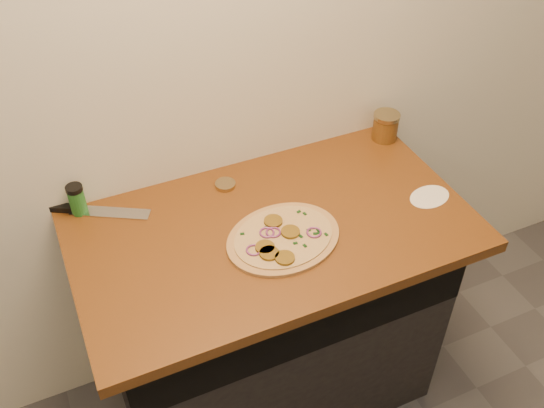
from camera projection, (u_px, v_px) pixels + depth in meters
name	position (u px, v px, depth m)	size (l,w,h in m)	color
cabinet	(269.00, 316.00, 2.15)	(1.10, 0.60, 0.86)	black
countertop	(272.00, 229.00, 1.84)	(1.20, 0.70, 0.04)	brown
pizza	(283.00, 238.00, 1.77)	(0.40, 0.40, 0.02)	tan
chefs_knife	(82.00, 210.00, 1.86)	(0.33, 0.21, 0.02)	#B7BAC1
mason_jar_lid	(225.00, 185.00, 1.96)	(0.07, 0.07, 0.01)	tan
salsa_jar	(386.00, 126.00, 2.13)	(0.09, 0.09, 0.10)	maroon
spice_shaker	(77.00, 199.00, 1.83)	(0.05, 0.05, 0.10)	#216924
flour_spill	(429.00, 197.00, 1.92)	(0.14, 0.14, 0.00)	silver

